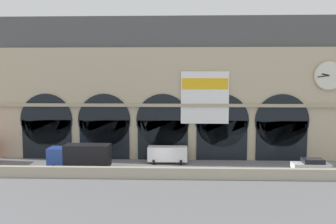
{
  "coord_description": "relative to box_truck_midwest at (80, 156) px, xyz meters",
  "views": [
    {
      "loc": [
        2.52,
        -43.78,
        11.43
      ],
      "look_at": [
        0.71,
        5.0,
        6.6
      ],
      "focal_mm": 38.49,
      "sensor_mm": 36.0,
      "label": 1
    }
  ],
  "objects": [
    {
      "name": "station_building",
      "position": [
        9.9,
        8.71,
        7.84
      ],
      "size": [
        49.99,
        6.38,
        19.58
      ],
      "color": "#BCAD8C",
      "rests_on": "ground"
    },
    {
      "name": "van_center",
      "position": [
        10.61,
        3.61,
        -0.45
      ],
      "size": [
        5.2,
        2.48,
        2.2
      ],
      "color": "white",
      "rests_on": "ground"
    },
    {
      "name": "box_truck_midwest",
      "position": [
        0.0,
        0.0,
        0.0
      ],
      "size": [
        7.5,
        2.91,
        3.12
      ],
      "color": "#28479E",
      "rests_on": "ground"
    },
    {
      "name": "car_east",
      "position": [
        28.15,
        0.15,
        -0.9
      ],
      "size": [
        4.4,
        2.22,
        1.55
      ],
      "color": "white",
      "rests_on": "ground"
    },
    {
      "name": "quay_parapet_wall",
      "position": [
        9.88,
        -3.64,
        -1.07
      ],
      "size": [
        90.0,
        0.7,
        1.27
      ],
      "primitive_type": "cube",
      "color": "#B2A891",
      "rests_on": "ground"
    },
    {
      "name": "ground_plane",
      "position": [
        9.88,
        0.72,
        -1.7
      ],
      "size": [
        200.0,
        200.0,
        0.0
      ],
      "primitive_type": "plane",
      "color": "slate"
    }
  ]
}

